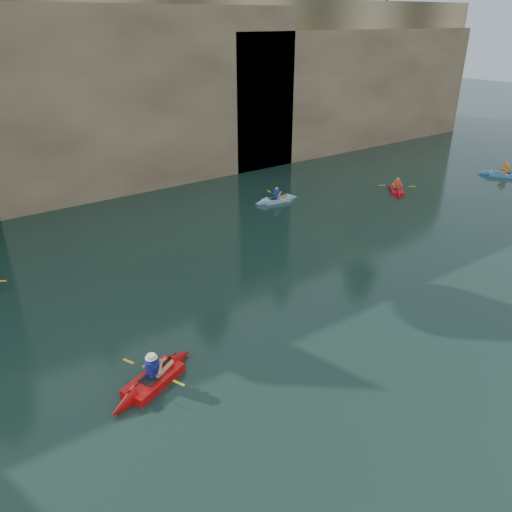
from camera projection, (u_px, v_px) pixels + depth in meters
ground at (378, 374)px, 15.87m from camera, size 160.00×160.00×0.00m
cliff at (64, 84)px, 35.25m from camera, size 70.00×16.00×12.00m
cliff_slab_center at (133, 99)px, 31.01m from camera, size 24.00×2.40×11.40m
cliff_slab_east at (358, 88)px, 41.89m from camera, size 26.00×2.40×9.84m
sea_cave_center at (48, 182)px, 29.14m from camera, size 3.50×1.00×3.20m
sea_cave_east at (245, 140)px, 36.24m from camera, size 5.00×1.00×4.50m
main_kayaker at (154, 379)px, 15.37m from camera, size 3.64×2.27×1.34m
kayaker_red_far at (397, 190)px, 32.46m from camera, size 2.68×2.84×1.17m
kayaker_ltblue_mid at (276, 199)px, 30.71m from camera, size 3.10×2.28×1.15m
kayaker_blue_east at (505, 174)px, 35.63m from camera, size 2.64×3.48×1.30m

